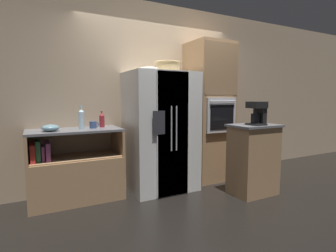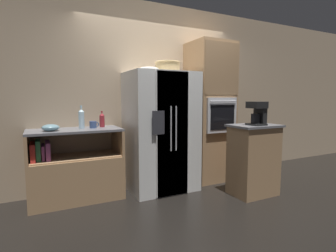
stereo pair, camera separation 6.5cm
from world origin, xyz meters
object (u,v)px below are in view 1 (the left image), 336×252
at_px(bottle_tall, 102,120).
at_px(refrigerator, 161,131).
at_px(wicker_basket, 168,66).
at_px(bottle_short, 81,119).
at_px(coffee_maker, 258,112).
at_px(wall_oven, 209,112).
at_px(fruit_bowl, 149,69).
at_px(mug, 93,125).
at_px(mixing_bowl, 50,128).

bearing_deg(bottle_tall, refrigerator, -13.32).
bearing_deg(wicker_basket, bottle_tall, 163.08).
height_order(wicker_basket, bottle_short, wicker_basket).
bearing_deg(coffee_maker, wall_oven, 96.98).
xyz_separation_m(refrigerator, fruit_bowl, (-0.19, -0.02, 0.89)).
bearing_deg(wall_oven, mug, 178.64).
relative_size(bottle_tall, mug, 1.75).
xyz_separation_m(fruit_bowl, coffee_maker, (1.22, -0.83, -0.59)).
relative_size(wicker_basket, bottle_short, 1.18).
relative_size(wicker_basket, mug, 2.83).
distance_m(mixing_bowl, coffee_maker, 2.66).
height_order(wicker_basket, mug, wicker_basket).
bearing_deg(wall_oven, refrigerator, -175.31).
bearing_deg(mug, coffee_maker, -26.38).
height_order(refrigerator, bottle_tall, refrigerator).
bearing_deg(wicker_basket, coffee_maker, -39.29).
bearing_deg(mug, wall_oven, -1.36).
xyz_separation_m(wicker_basket, fruit_bowl, (-0.26, 0.05, -0.05)).
bearing_deg(coffee_maker, bottle_short, 154.74).
bearing_deg(refrigerator, bottle_tall, 166.68).
xyz_separation_m(bottle_tall, coffee_maker, (1.84, -1.05, 0.11)).
bearing_deg(wicker_basket, refrigerator, 133.04).
bearing_deg(mug, bottle_short, 171.70).
distance_m(mug, coffee_maker, 2.21).
height_order(wall_oven, coffee_maker, wall_oven).
distance_m(bottle_short, coffee_maker, 2.34).
bearing_deg(fruit_bowl, bottle_short, 169.64).
bearing_deg(mixing_bowl, coffee_maker, -19.63).
relative_size(bottle_short, mixing_bowl, 1.50).
xyz_separation_m(bottle_tall, mixing_bowl, (-0.66, -0.16, -0.06)).
xyz_separation_m(mug, coffee_maker, (1.97, -0.98, 0.16)).
distance_m(wall_oven, coffee_maker, 0.94).
bearing_deg(mixing_bowl, wall_oven, 1.02).
height_order(bottle_tall, mug, bottle_tall).
distance_m(refrigerator, mug, 0.96).
xyz_separation_m(bottle_tall, bottle_short, (-0.28, -0.05, 0.03)).
bearing_deg(bottle_short, coffee_maker, -25.26).
distance_m(refrigerator, mixing_bowl, 1.48).
height_order(bottle_tall, mixing_bowl, bottle_tall).
relative_size(wall_oven, bottle_tall, 9.94).
height_order(wicker_basket, mixing_bowl, wicker_basket).
xyz_separation_m(mixing_bowl, coffee_maker, (2.50, -0.89, 0.17)).
height_order(wall_oven, bottle_tall, wall_oven).
bearing_deg(mug, refrigerator, -7.18).
distance_m(refrigerator, wicker_basket, 0.94).
bearing_deg(fruit_bowl, coffee_maker, -34.43).
bearing_deg(fruit_bowl, mug, 169.25).
bearing_deg(coffee_maker, refrigerator, 140.11).
xyz_separation_m(wall_oven, bottle_short, (-2.00, 0.07, -0.04)).
relative_size(mixing_bowl, coffee_maker, 0.65).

